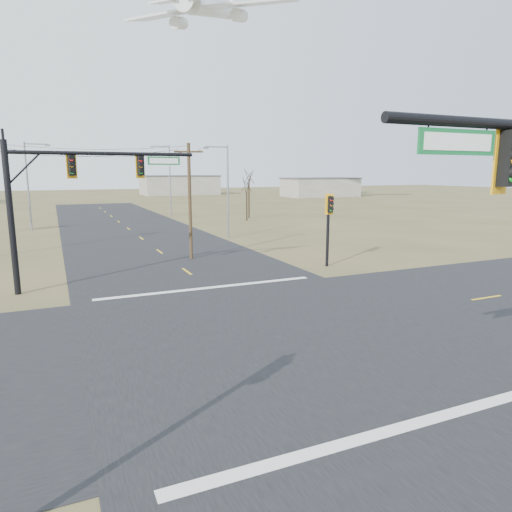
{
  "coord_description": "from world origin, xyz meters",
  "views": [
    {
      "loc": [
        -7.39,
        -15.38,
        6.18
      ],
      "look_at": [
        -0.12,
        1.0,
        2.88
      ],
      "focal_mm": 32.0,
      "sensor_mm": 36.0,
      "label": 1
    }
  ],
  "objects_px": {
    "pedestal_signal_ne": "(329,214)",
    "mast_arm_far": "(69,184)",
    "streetlight_a": "(226,187)",
    "bare_tree_c": "(247,184)",
    "bare_tree_d": "(249,176)",
    "utility_pole_near": "(190,199)",
    "streetlight_b": "(169,176)",
    "streetlight_c": "(30,181)"
  },
  "relations": [
    {
      "from": "pedestal_signal_ne",
      "to": "mast_arm_far",
      "type": "bearing_deg",
      "value": -160.87
    },
    {
      "from": "pedestal_signal_ne",
      "to": "streetlight_a",
      "type": "distance_m",
      "value": 15.35
    },
    {
      "from": "bare_tree_c",
      "to": "mast_arm_far",
      "type": "bearing_deg",
      "value": -127.52
    },
    {
      "from": "bare_tree_d",
      "to": "utility_pole_near",
      "type": "bearing_deg",
      "value": -121.06
    },
    {
      "from": "utility_pole_near",
      "to": "bare_tree_c",
      "type": "relative_size",
      "value": 1.38
    },
    {
      "from": "mast_arm_far",
      "to": "pedestal_signal_ne",
      "type": "bearing_deg",
      "value": -25.68
    },
    {
      "from": "pedestal_signal_ne",
      "to": "streetlight_b",
      "type": "bearing_deg",
      "value": 112.25
    },
    {
      "from": "pedestal_signal_ne",
      "to": "bare_tree_d",
      "type": "height_order",
      "value": "bare_tree_d"
    },
    {
      "from": "streetlight_c",
      "to": "bare_tree_c",
      "type": "height_order",
      "value": "streetlight_c"
    },
    {
      "from": "mast_arm_far",
      "to": "streetlight_c",
      "type": "distance_m",
      "value": 28.74
    },
    {
      "from": "mast_arm_far",
      "to": "streetlight_b",
      "type": "height_order",
      "value": "streetlight_b"
    },
    {
      "from": "mast_arm_far",
      "to": "utility_pole_near",
      "type": "xyz_separation_m",
      "value": [
        8.01,
        5.74,
        -1.26
      ]
    },
    {
      "from": "pedestal_signal_ne",
      "to": "bare_tree_d",
      "type": "distance_m",
      "value": 32.97
    },
    {
      "from": "pedestal_signal_ne",
      "to": "utility_pole_near",
      "type": "height_order",
      "value": "utility_pole_near"
    },
    {
      "from": "mast_arm_far",
      "to": "streetlight_b",
      "type": "bearing_deg",
      "value": 46.38
    },
    {
      "from": "utility_pole_near",
      "to": "streetlight_c",
      "type": "bearing_deg",
      "value": 115.62
    },
    {
      "from": "streetlight_c",
      "to": "mast_arm_far",
      "type": "bearing_deg",
      "value": -84.52
    },
    {
      "from": "streetlight_c",
      "to": "bare_tree_d",
      "type": "xyz_separation_m",
      "value": [
        26.41,
        2.81,
        0.41
      ]
    },
    {
      "from": "mast_arm_far",
      "to": "streetlight_a",
      "type": "relative_size",
      "value": 1.11
    },
    {
      "from": "streetlight_b",
      "to": "bare_tree_d",
      "type": "height_order",
      "value": "streetlight_b"
    },
    {
      "from": "streetlight_a",
      "to": "bare_tree_c",
      "type": "xyz_separation_m",
      "value": [
        7.93,
        13.91,
        -0.21
      ]
    },
    {
      "from": "pedestal_signal_ne",
      "to": "streetlight_b",
      "type": "distance_m",
      "value": 41.31
    },
    {
      "from": "streetlight_c",
      "to": "utility_pole_near",
      "type": "bearing_deg",
      "value": -64.79
    },
    {
      "from": "streetlight_c",
      "to": "streetlight_a",
      "type": "bearing_deg",
      "value": -39.78
    },
    {
      "from": "utility_pole_near",
      "to": "bare_tree_c",
      "type": "bearing_deg",
      "value": 58.61
    },
    {
      "from": "utility_pole_near",
      "to": "streetlight_a",
      "type": "distance_m",
      "value": 10.77
    },
    {
      "from": "streetlight_a",
      "to": "bare_tree_d",
      "type": "relative_size",
      "value": 1.24
    },
    {
      "from": "streetlight_b",
      "to": "streetlight_c",
      "type": "bearing_deg",
      "value": -128.93
    },
    {
      "from": "utility_pole_near",
      "to": "bare_tree_d",
      "type": "height_order",
      "value": "utility_pole_near"
    },
    {
      "from": "streetlight_b",
      "to": "bare_tree_c",
      "type": "distance_m",
      "value": 14.13
    },
    {
      "from": "utility_pole_near",
      "to": "streetlight_a",
      "type": "bearing_deg",
      "value": 56.08
    },
    {
      "from": "utility_pole_near",
      "to": "bare_tree_c",
      "type": "distance_m",
      "value": 26.76
    },
    {
      "from": "mast_arm_far",
      "to": "bare_tree_c",
      "type": "height_order",
      "value": "mast_arm_far"
    },
    {
      "from": "pedestal_signal_ne",
      "to": "streetlight_a",
      "type": "bearing_deg",
      "value": 116.96
    },
    {
      "from": "bare_tree_c",
      "to": "utility_pole_near",
      "type": "bearing_deg",
      "value": -121.39
    },
    {
      "from": "streetlight_a",
      "to": "streetlight_c",
      "type": "bearing_deg",
      "value": 139.6
    },
    {
      "from": "streetlight_a",
      "to": "pedestal_signal_ne",
      "type": "bearing_deg",
      "value": -85.18
    },
    {
      "from": "mast_arm_far",
      "to": "streetlight_b",
      "type": "xyz_separation_m",
      "value": [
        14.75,
        40.71,
        0.06
      ]
    },
    {
      "from": "streetlight_a",
      "to": "streetlight_c",
      "type": "distance_m",
      "value": 21.94
    },
    {
      "from": "bare_tree_c",
      "to": "bare_tree_d",
      "type": "xyz_separation_m",
      "value": [
        1.51,
        2.81,
        0.99
      ]
    },
    {
      "from": "streetlight_c",
      "to": "bare_tree_d",
      "type": "distance_m",
      "value": 26.56
    },
    {
      "from": "utility_pole_near",
      "to": "streetlight_a",
      "type": "height_order",
      "value": "streetlight_a"
    }
  ]
}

